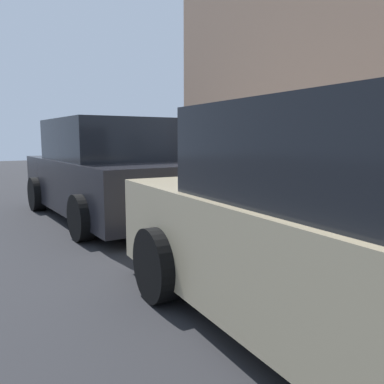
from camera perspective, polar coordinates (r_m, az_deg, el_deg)
ground_plane at (r=7.09m, az=0.64°, el=-3.46°), size 40.00×40.00×0.00m
sidewalk_curb at (r=8.64m, az=14.85°, el=-1.20°), size 18.00×5.00×0.14m
suitcase_olive_1 at (r=5.27m, az=23.26°, el=-3.30°), size 0.49×0.26×0.64m
suitcase_red_2 at (r=5.66m, az=18.62°, el=-2.21°), size 0.49×0.25×0.66m
suitcase_teal_3 at (r=6.07m, az=14.45°, el=-1.82°), size 0.46×0.27×0.57m
suitcase_navy_4 at (r=6.40m, az=9.99°, el=-0.75°), size 0.49×0.25×0.93m
suitcase_silver_5 at (r=6.89m, az=7.35°, el=0.01°), size 0.46×0.28×0.87m
suitcase_maroon_6 at (r=7.36m, az=4.70°, el=0.27°), size 0.46×0.18×0.84m
suitcase_black_7 at (r=7.79m, az=1.73°, el=1.17°), size 0.50×0.24×0.74m
suitcase_olive_8 at (r=8.25m, az=-0.81°, el=1.45°), size 0.43×0.23×0.72m
fire_hydrant at (r=9.16m, az=-3.66°, el=2.74°), size 0.39×0.21×0.84m
bollard_post at (r=9.75m, az=-6.45°, el=2.98°), size 0.12×0.12×0.86m
parked_car_beige_0 at (r=2.80m, az=24.65°, el=-5.96°), size 4.53×2.20×1.62m
parked_car_charcoal_1 at (r=7.03m, az=-12.32°, el=2.77°), size 4.43×2.08×1.70m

